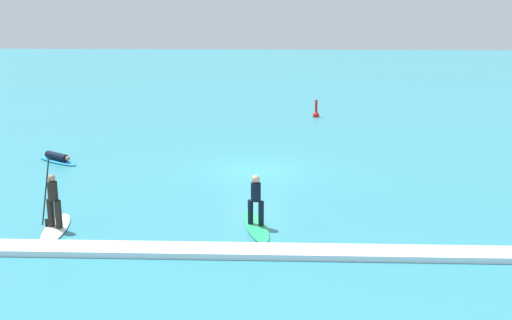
{
  "coord_description": "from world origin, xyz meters",
  "views": [
    {
      "loc": [
        0.9,
        -25.3,
        7.25
      ],
      "look_at": [
        0.0,
        0.0,
        0.5
      ],
      "focal_mm": 43.75,
      "sensor_mm": 36.0,
      "label": 1
    }
  ],
  "objects_px": {
    "surfer_on_green_board": "(256,214)",
    "surfer_on_blue_board": "(58,158)",
    "surfer_on_white_board": "(55,216)",
    "marker_buoy": "(316,113)"
  },
  "relations": [
    {
      "from": "surfer_on_green_board",
      "to": "marker_buoy",
      "type": "relative_size",
      "value": 2.78
    },
    {
      "from": "surfer_on_green_board",
      "to": "surfer_on_blue_board",
      "type": "height_order",
      "value": "surfer_on_green_board"
    },
    {
      "from": "surfer_on_blue_board",
      "to": "surfer_on_white_board",
      "type": "bearing_deg",
      "value": -36.73
    },
    {
      "from": "surfer_on_white_board",
      "to": "marker_buoy",
      "type": "height_order",
      "value": "surfer_on_white_board"
    },
    {
      "from": "surfer_on_white_board",
      "to": "marker_buoy",
      "type": "distance_m",
      "value": 21.36
    },
    {
      "from": "surfer_on_green_board",
      "to": "marker_buoy",
      "type": "xyz_separation_m",
      "value": [
        3.01,
        18.71,
        -0.21
      ]
    },
    {
      "from": "surfer_on_white_board",
      "to": "surfer_on_green_board",
      "type": "xyz_separation_m",
      "value": [
        6.36,
        0.48,
        -0.01
      ]
    },
    {
      "from": "surfer_on_white_board",
      "to": "surfer_on_blue_board",
      "type": "distance_m",
      "value": 8.63
    },
    {
      "from": "surfer_on_white_board",
      "to": "surfer_on_green_board",
      "type": "height_order",
      "value": "surfer_on_white_board"
    },
    {
      "from": "surfer_on_green_board",
      "to": "surfer_on_blue_board",
      "type": "bearing_deg",
      "value": 38.39
    }
  ]
}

